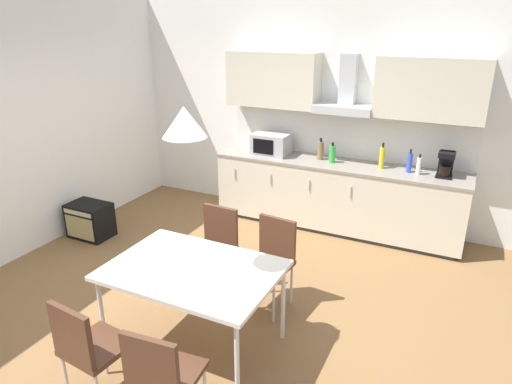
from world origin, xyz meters
TOP-DOWN VIEW (x-y plane):
  - ground_plane at (0.00, 0.00)m, footprint 7.26×7.58m
  - wall_back at (0.00, 2.58)m, footprint 5.81×0.10m
  - wall_left at (-2.47, 0.00)m, footprint 0.10×6.07m
  - kitchen_counter at (0.63, 2.22)m, footprint 3.19×0.64m
  - backsplash_tile at (0.63, 2.52)m, footprint 3.17×0.02m
  - upper_wall_cabinets at (0.63, 2.36)m, footprint 3.17×0.40m
  - microwave at (-0.29, 2.22)m, footprint 0.48×0.35m
  - coffee_maker at (1.89, 2.24)m, footprint 0.18×0.19m
  - bottle_white at (1.61, 2.19)m, footprint 0.06×0.06m
  - bottle_blue at (1.50, 2.23)m, footprint 0.06×0.06m
  - bottle_yellow at (1.17, 2.24)m, footprint 0.06×0.06m
  - bottle_green at (0.56, 2.21)m, footprint 0.08×0.08m
  - bottle_brown at (0.38, 2.27)m, footprint 0.08×0.08m
  - dining_table at (0.28, -0.58)m, footprint 1.35×0.95m
  - chair_far_left at (-0.02, 0.27)m, footprint 0.41×0.41m
  - chair_far_right at (0.59, 0.27)m, footprint 0.44×0.44m
  - chair_near_left at (-0.03, -1.44)m, footprint 0.44×0.44m
  - chair_near_right at (0.59, -1.44)m, footprint 0.44×0.44m
  - guitar_amp at (-2.07, 0.60)m, footprint 0.52×0.37m
  - pendant_lamp at (0.28, -0.58)m, footprint 0.32×0.32m

SIDE VIEW (x-z plane):
  - ground_plane at x=0.00m, z-range -0.02..0.00m
  - guitar_amp at x=-2.07m, z-range 0.00..0.44m
  - kitchen_counter at x=0.63m, z-range 0.00..0.90m
  - chair_far_left at x=-0.02m, z-range 0.10..0.97m
  - chair_far_right at x=0.59m, z-range 0.10..0.97m
  - chair_near_left at x=-0.03m, z-range 0.10..0.97m
  - chair_near_right at x=0.59m, z-range 0.10..0.97m
  - dining_table at x=0.28m, z-range 0.33..1.08m
  - bottle_white at x=1.61m, z-range 0.88..1.12m
  - bottle_green at x=0.56m, z-range 0.87..1.14m
  - bottle_blue at x=1.50m, z-range 0.87..1.16m
  - bottle_brown at x=0.38m, z-range 0.87..1.16m
  - bottle_yellow at x=1.17m, z-range 0.87..1.19m
  - microwave at x=-0.29m, z-range 0.89..1.17m
  - coffee_maker at x=1.89m, z-range 0.89..1.19m
  - backsplash_tile at x=0.63m, z-range 0.89..1.44m
  - wall_back at x=0.00m, z-range 0.00..2.90m
  - wall_left at x=-2.47m, z-range 0.00..2.90m
  - upper_wall_cabinets at x=0.63m, z-range 1.50..2.20m
  - pendant_lamp at x=0.28m, z-range 1.82..2.04m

